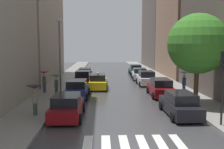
{
  "coord_description": "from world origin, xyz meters",
  "views": [
    {
      "loc": [
        -1.54,
        -10.6,
        4.85
      ],
      "look_at": [
        -0.27,
        21.27,
        1.15
      ],
      "focal_mm": 41.94,
      "sensor_mm": 36.0,
      "label": 1
    }
  ],
  "objects_px": {
    "parked_car_right_nearest": "(180,105)",
    "pedestrian_far_side": "(44,77)",
    "parked_car_right_fifth": "(135,70)",
    "pedestrian_foreground": "(184,78)",
    "parked_car_right_second": "(160,88)",
    "street_tree_right": "(198,44)",
    "taxi_midroad": "(98,82)",
    "parked_car_left_nearest": "(67,107)",
    "parked_car_right_third": "(146,78)",
    "pedestrian_near_tree": "(56,80)",
    "parked_car_right_fourth": "(139,74)",
    "lamp_post_left": "(60,51)",
    "parked_car_left_fourth": "(85,74)",
    "traffic_light_right_corner": "(224,72)",
    "parked_car_left_third": "(83,79)",
    "pedestrian_by_kerb": "(35,93)",
    "parked_car_left_second": "(77,89)"
  },
  "relations": [
    {
      "from": "parked_car_left_nearest",
      "to": "parked_car_right_third",
      "type": "relative_size",
      "value": 1.1
    },
    {
      "from": "parked_car_right_fifth",
      "to": "pedestrian_foreground",
      "type": "distance_m",
      "value": 18.09
    },
    {
      "from": "parked_car_right_third",
      "to": "pedestrian_foreground",
      "type": "xyz_separation_m",
      "value": [
        2.41,
        -6.83,
        0.91
      ]
    },
    {
      "from": "parked_car_left_second",
      "to": "parked_car_right_second",
      "type": "relative_size",
      "value": 0.92
    },
    {
      "from": "parked_car_right_fifth",
      "to": "parked_car_left_second",
      "type": "bearing_deg",
      "value": 158.57
    },
    {
      "from": "lamp_post_left",
      "to": "parked_car_left_nearest",
      "type": "bearing_deg",
      "value": -78.34
    },
    {
      "from": "parked_car_right_fourth",
      "to": "parked_car_right_nearest",
      "type": "bearing_deg",
      "value": -177.19
    },
    {
      "from": "parked_car_left_third",
      "to": "parked_car_right_nearest",
      "type": "relative_size",
      "value": 0.88
    },
    {
      "from": "taxi_midroad",
      "to": "pedestrian_far_side",
      "type": "relative_size",
      "value": 2.2
    },
    {
      "from": "taxi_midroad",
      "to": "pedestrian_foreground",
      "type": "xyz_separation_m",
      "value": [
        8.13,
        -4.38,
        0.93
      ]
    },
    {
      "from": "parked_car_right_second",
      "to": "traffic_light_right_corner",
      "type": "bearing_deg",
      "value": -170.05
    },
    {
      "from": "parked_car_right_second",
      "to": "street_tree_right",
      "type": "height_order",
      "value": "street_tree_right"
    },
    {
      "from": "parked_car_left_second",
      "to": "parked_car_right_fifth",
      "type": "height_order",
      "value": "parked_car_left_second"
    },
    {
      "from": "pedestrian_far_side",
      "to": "parked_car_left_fourth",
      "type": "bearing_deg",
      "value": 38.25
    },
    {
      "from": "pedestrian_by_kerb",
      "to": "lamp_post_left",
      "type": "relative_size",
      "value": 0.28
    },
    {
      "from": "taxi_midroad",
      "to": "pedestrian_near_tree",
      "type": "xyz_separation_m",
      "value": [
        -3.74,
        -4.55,
        0.81
      ]
    },
    {
      "from": "parked_car_left_third",
      "to": "pedestrian_foreground",
      "type": "height_order",
      "value": "pedestrian_foreground"
    },
    {
      "from": "parked_car_right_fifth",
      "to": "pedestrian_by_kerb",
      "type": "height_order",
      "value": "pedestrian_by_kerb"
    },
    {
      "from": "parked_car_left_nearest",
      "to": "pedestrian_near_tree",
      "type": "xyz_separation_m",
      "value": [
        -1.85,
        6.81,
        0.83
      ]
    },
    {
      "from": "parked_car_right_second",
      "to": "pedestrian_near_tree",
      "type": "distance_m",
      "value": 9.7
    },
    {
      "from": "parked_car_right_nearest",
      "to": "parked_car_right_fifth",
      "type": "distance_m",
      "value": 24.64
    },
    {
      "from": "parked_car_left_fourth",
      "to": "pedestrian_foreground",
      "type": "bearing_deg",
      "value": -141.6
    },
    {
      "from": "pedestrian_near_tree",
      "to": "pedestrian_by_kerb",
      "type": "height_order",
      "value": "pedestrian_by_kerb"
    },
    {
      "from": "parked_car_left_second",
      "to": "pedestrian_far_side",
      "type": "height_order",
      "value": "pedestrian_far_side"
    },
    {
      "from": "pedestrian_by_kerb",
      "to": "pedestrian_near_tree",
      "type": "bearing_deg",
      "value": 139.76
    },
    {
      "from": "parked_car_right_fourth",
      "to": "lamp_post_left",
      "type": "xyz_separation_m",
      "value": [
        -9.27,
        -10.75,
        3.51
      ]
    },
    {
      "from": "parked_car_right_nearest",
      "to": "lamp_post_left",
      "type": "height_order",
      "value": "lamp_post_left"
    },
    {
      "from": "parked_car_left_second",
      "to": "parked_car_right_second",
      "type": "height_order",
      "value": "parked_car_right_second"
    },
    {
      "from": "parked_car_right_third",
      "to": "pedestrian_by_kerb",
      "type": "height_order",
      "value": "pedestrian_by_kerb"
    },
    {
      "from": "parked_car_right_second",
      "to": "traffic_light_right_corner",
      "type": "height_order",
      "value": "traffic_light_right_corner"
    },
    {
      "from": "taxi_midroad",
      "to": "pedestrian_far_side",
      "type": "bearing_deg",
      "value": 118.76
    },
    {
      "from": "parked_car_left_third",
      "to": "pedestrian_by_kerb",
      "type": "distance_m",
      "value": 13.38
    },
    {
      "from": "parked_car_left_fourth",
      "to": "parked_car_right_second",
      "type": "bearing_deg",
      "value": -148.24
    },
    {
      "from": "parked_car_right_second",
      "to": "street_tree_right",
      "type": "distance_m",
      "value": 5.96
    },
    {
      "from": "parked_car_left_nearest",
      "to": "taxi_midroad",
      "type": "height_order",
      "value": "taxi_midroad"
    },
    {
      "from": "parked_car_right_nearest",
      "to": "pedestrian_far_side",
      "type": "bearing_deg",
      "value": 52.28
    },
    {
      "from": "parked_car_left_fourth",
      "to": "parked_car_right_fourth",
      "type": "xyz_separation_m",
      "value": [
        7.58,
        -0.47,
        -0.01
      ]
    },
    {
      "from": "parked_car_right_fourth",
      "to": "parked_car_left_nearest",
      "type": "bearing_deg",
      "value": 160.97
    },
    {
      "from": "parked_car_left_third",
      "to": "pedestrian_foreground",
      "type": "xyz_separation_m",
      "value": [
        9.91,
        -6.4,
        0.86
      ]
    },
    {
      "from": "pedestrian_far_side",
      "to": "traffic_light_right_corner",
      "type": "distance_m",
      "value": 16.8
    },
    {
      "from": "parked_car_right_second",
      "to": "parked_car_right_fifth",
      "type": "bearing_deg",
      "value": 1.15
    },
    {
      "from": "parked_car_right_fifth",
      "to": "lamp_post_left",
      "type": "height_order",
      "value": "lamp_post_left"
    },
    {
      "from": "parked_car_right_fifth",
      "to": "pedestrian_far_side",
      "type": "xyz_separation_m",
      "value": [
        -11.09,
        -16.31,
        0.9
      ]
    },
    {
      "from": "pedestrian_near_tree",
      "to": "lamp_post_left",
      "type": "height_order",
      "value": "lamp_post_left"
    },
    {
      "from": "parked_car_left_second",
      "to": "lamp_post_left",
      "type": "bearing_deg",
      "value": 48.0
    },
    {
      "from": "traffic_light_right_corner",
      "to": "parked_car_right_fifth",
      "type": "bearing_deg",
      "value": 93.2
    },
    {
      "from": "pedestrian_far_side",
      "to": "street_tree_right",
      "type": "distance_m",
      "value": 14.54
    },
    {
      "from": "parked_car_right_fourth",
      "to": "street_tree_right",
      "type": "relative_size",
      "value": 0.65
    },
    {
      "from": "pedestrian_by_kerb",
      "to": "taxi_midroad",
      "type": "bearing_deg",
      "value": 122.37
    },
    {
      "from": "pedestrian_foreground",
      "to": "traffic_light_right_corner",
      "type": "height_order",
      "value": "traffic_light_right_corner"
    }
  ]
}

